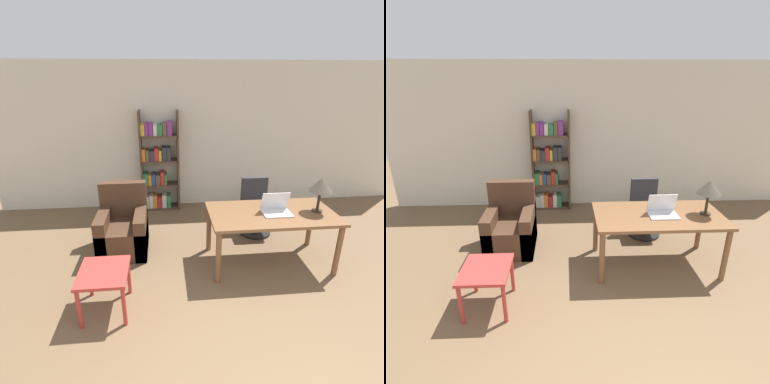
{
  "view_description": "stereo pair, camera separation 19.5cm",
  "coord_description": "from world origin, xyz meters",
  "views": [
    {
      "loc": [
        -0.87,
        -1.11,
        2.42
      ],
      "look_at": [
        -0.51,
        2.54,
        1.0
      ],
      "focal_mm": 28.0,
      "sensor_mm": 36.0,
      "label": 1
    },
    {
      "loc": [
        -0.68,
        -1.12,
        2.42
      ],
      "look_at": [
        -0.51,
        2.54,
        1.0
      ],
      "focal_mm": 28.0,
      "sensor_mm": 36.0,
      "label": 2
    }
  ],
  "objects": [
    {
      "name": "desk",
      "position": [
        0.53,
        2.34,
        0.66
      ],
      "size": [
        1.66,
        0.88,
        0.75
      ],
      "color": "brown",
      "rests_on": "ground_plane"
    },
    {
      "name": "wall_back",
      "position": [
        0.0,
        4.53,
        1.35
      ],
      "size": [
        8.0,
        0.06,
        2.7
      ],
      "color": "beige",
      "rests_on": "ground_plane"
    },
    {
      "name": "side_table_blue",
      "position": [
        -1.54,
        1.62,
        0.42
      ],
      "size": [
        0.52,
        0.57,
        0.5
      ],
      "color": "#B2332D",
      "rests_on": "ground_plane"
    },
    {
      "name": "laptop",
      "position": [
        0.57,
        2.32,
        0.81
      ],
      "size": [
        0.37,
        0.26,
        0.27
      ],
      "color": "silver",
      "rests_on": "desk"
    },
    {
      "name": "armchair",
      "position": [
        -1.49,
        2.88,
        0.31
      ],
      "size": [
        0.69,
        0.78,
        0.96
      ],
      "color": "#472D1E",
      "rests_on": "ground_plane"
    },
    {
      "name": "table_lamp",
      "position": [
        1.14,
        2.32,
        1.12
      ],
      "size": [
        0.31,
        0.31,
        0.46
      ],
      "color": "#2D2319",
      "rests_on": "desk"
    },
    {
      "name": "office_chair",
      "position": [
        0.6,
        3.23,
        0.4
      ],
      "size": [
        0.51,
        0.51,
        0.9
      ],
      "color": "black",
      "rests_on": "ground_plane"
    },
    {
      "name": "bookshelf",
      "position": [
        -0.97,
        4.34,
        0.85
      ],
      "size": [
        0.71,
        0.28,
        1.87
      ],
      "color": "#4C3828",
      "rests_on": "ground_plane"
    }
  ]
}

